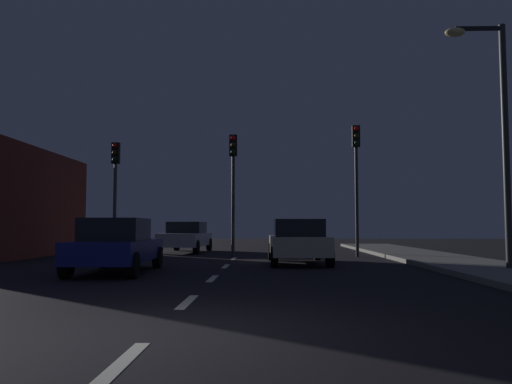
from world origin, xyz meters
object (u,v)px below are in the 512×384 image
object	(u,v)px
traffic_signal_right	(356,165)
street_lamp_right	(496,122)
car_oncoming_far	(186,237)
traffic_signal_left	(115,176)
car_adjacent_lane	(117,245)
car_stopped_ahead	(298,241)
traffic_signal_center	(233,171)

from	to	relation	value
traffic_signal_right	street_lamp_right	xyz separation A→B (m)	(2.51, -7.40, 0.29)
traffic_signal_right	car_oncoming_far	distance (m)	9.05
traffic_signal_left	street_lamp_right	bearing A→B (deg)	-30.25
car_adjacent_lane	car_oncoming_far	world-z (taller)	same
traffic_signal_left	car_oncoming_far	xyz separation A→B (m)	(2.45, 3.61, -2.62)
traffic_signal_left	car_stopped_ahead	bearing A→B (deg)	-27.30
traffic_signal_right	car_oncoming_far	world-z (taller)	traffic_signal_right
car_stopped_ahead	traffic_signal_center	bearing A→B (deg)	122.73
traffic_signal_left	street_lamp_right	distance (m)	14.70
traffic_signal_right	street_lamp_right	bearing A→B (deg)	-71.24
car_adjacent_lane	traffic_signal_left	bearing A→B (deg)	107.57
traffic_signal_center	traffic_signal_right	size ratio (longest dim) A/B	0.93
traffic_signal_right	car_stopped_ahead	xyz separation A→B (m)	(-2.69, -3.86, -3.05)
traffic_signal_right	car_adjacent_lane	world-z (taller)	traffic_signal_right
car_oncoming_far	street_lamp_right	world-z (taller)	street_lamp_right
traffic_signal_right	car_adjacent_lane	distance (m)	11.20
car_stopped_ahead	street_lamp_right	world-z (taller)	street_lamp_right
car_adjacent_lane	street_lamp_right	bearing A→B (deg)	0.11
car_oncoming_far	street_lamp_right	bearing A→B (deg)	-47.10
traffic_signal_center	traffic_signal_right	distance (m)	5.17
traffic_signal_center	traffic_signal_left	bearing A→B (deg)	-179.99
car_adjacent_lane	car_stopped_ahead	bearing A→B (deg)	34.70
traffic_signal_left	traffic_signal_center	bearing A→B (deg)	0.01
traffic_signal_center	street_lamp_right	size ratio (longest dim) A/B	0.75
traffic_signal_right	traffic_signal_left	bearing A→B (deg)	-179.99
car_adjacent_lane	street_lamp_right	world-z (taller)	street_lamp_right
traffic_signal_left	traffic_signal_center	xyz separation A→B (m)	(5.00, 0.00, 0.20)
traffic_signal_left	car_stopped_ahead	world-z (taller)	traffic_signal_left
car_oncoming_far	traffic_signal_center	bearing A→B (deg)	-54.81
traffic_signal_center	street_lamp_right	distance (m)	10.67
traffic_signal_center	car_oncoming_far	xyz separation A→B (m)	(-2.55, 3.61, -2.82)
car_adjacent_lane	car_oncoming_far	size ratio (longest dim) A/B	0.94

